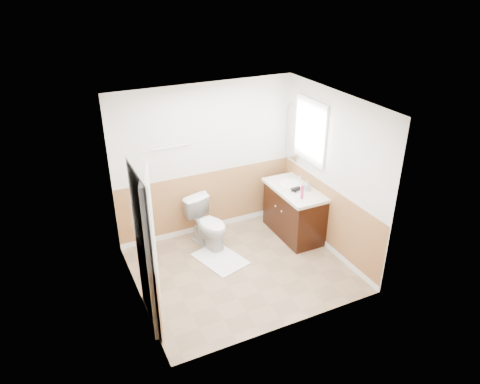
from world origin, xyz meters
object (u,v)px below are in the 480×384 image
lotion_bottle (302,192)px  toilet (208,224)px  vanity_cabinet (294,213)px  soap_dispenser (307,185)px  bath_mat (220,259)px

lotion_bottle → toilet: bearing=153.7°
toilet → vanity_cabinet: vanity_cabinet is taller
vanity_cabinet → soap_dispenser: size_ratio=6.18×
toilet → soap_dispenser: 1.68m
vanity_cabinet → toilet: bearing=167.6°
vanity_cabinet → lotion_bottle: size_ratio=5.00×
bath_mat → lotion_bottle: (1.30, -0.18, 0.95)m
toilet → lotion_bottle: 1.56m
bath_mat → soap_dispenser: soap_dispenser is taller
bath_mat → soap_dispenser: 1.78m
toilet → soap_dispenser: bearing=-33.1°
soap_dispenser → vanity_cabinet: bearing=130.2°
toilet → vanity_cabinet: (1.40, -0.31, 0.02)m
bath_mat → vanity_cabinet: bearing=6.3°
vanity_cabinet → soap_dispenser: bearing=-49.8°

